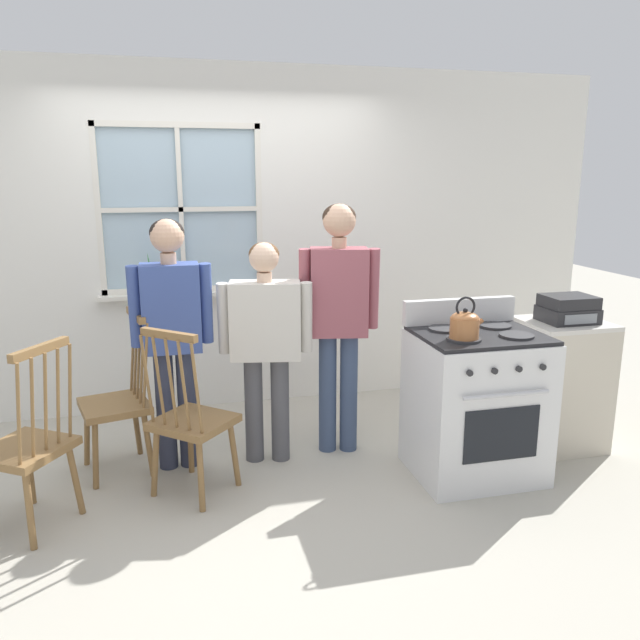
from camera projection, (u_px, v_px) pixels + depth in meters
ground_plane at (249, 478)px, 3.93m from camera, size 16.00×16.00×0.00m
wall_back at (224, 244)px, 4.96m from camera, size 6.40×0.16×2.70m
chair_by_window at (191, 422)px, 3.66m from camera, size 0.58×0.58×1.04m
chair_near_wall at (28, 448)px, 3.31m from camera, size 0.56×0.57×1.04m
chair_center_cluster at (118, 403)px, 3.95m from camera, size 0.49×0.51×1.04m
person_elderly_left at (172, 322)px, 3.89m from camera, size 0.51×0.23×1.61m
person_teen_center at (265, 333)px, 4.01m from camera, size 0.61×0.29×1.46m
person_adult_right at (339, 304)px, 4.12m from camera, size 0.54×0.28×1.69m
stove at (476, 403)px, 3.91m from camera, size 0.77×0.68×1.08m
kettle at (465, 324)px, 3.62m from camera, size 0.21×0.17×0.25m
potted_plant at (149, 283)px, 4.80m from camera, size 0.12×0.12×0.33m
side_counter at (559, 384)px, 4.33m from camera, size 0.55×0.50×0.90m
stereo at (568, 309)px, 4.19m from camera, size 0.34×0.29×0.18m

